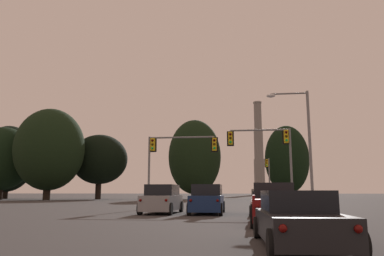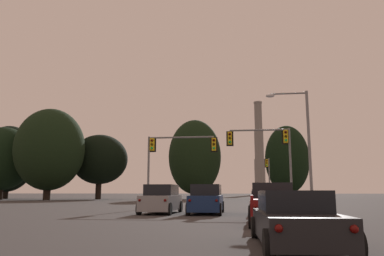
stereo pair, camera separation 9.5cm
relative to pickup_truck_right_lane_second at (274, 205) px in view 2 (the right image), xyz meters
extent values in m
cube|color=maroon|center=(-0.01, -0.32, -0.14)|extent=(2.20, 5.47, 0.88)
cube|color=black|center=(0.05, 1.43, 0.66)|extent=(1.91, 1.87, 0.72)
cube|color=maroon|center=(-1.00, -1.67, 0.38)|extent=(0.19, 2.43, 0.16)
cube|color=maroon|center=(0.87, -1.74, 0.38)|extent=(0.19, 2.43, 0.16)
cylinder|color=black|center=(-0.91, 1.91, -0.40)|extent=(0.25, 0.81, 0.80)
cylinder|color=black|center=(1.05, 1.84, -0.40)|extent=(0.25, 0.81, 0.80)
cylinder|color=black|center=(-1.08, -2.48, -0.40)|extent=(0.25, 0.81, 0.80)
cylinder|color=black|center=(0.88, -2.56, -0.40)|extent=(0.25, 0.81, 0.80)
sphere|color=#500705|center=(-0.94, -3.01, 0.05)|extent=(0.17, 0.17, 0.17)
sphere|color=#500705|center=(0.70, -3.07, 0.05)|extent=(0.17, 0.17, 0.17)
cube|color=navy|center=(-3.62, 6.97, -0.12)|extent=(1.94, 4.81, 0.95)
cube|color=black|center=(-3.62, 7.09, 0.71)|extent=(1.79, 2.81, 0.70)
cylinder|color=black|center=(-4.56, 8.89, -0.42)|extent=(0.22, 0.76, 0.76)
cylinder|color=black|center=(-2.68, 8.89, -0.42)|extent=(0.22, 0.76, 0.76)
cylinder|color=black|center=(-4.55, 5.04, -0.42)|extent=(0.22, 0.76, 0.76)
cylinder|color=black|center=(-2.67, 5.04, -0.42)|extent=(0.22, 0.76, 0.76)
sphere|color=#500705|center=(-4.39, 4.54, 0.09)|extent=(0.17, 0.17, 0.17)
sphere|color=#500705|center=(-2.83, 4.55, 0.09)|extent=(0.17, 0.17, 0.17)
cube|color=silver|center=(0.05, 6.18, -0.28)|extent=(2.02, 4.68, 0.70)
cube|color=black|center=(0.06, 6.41, 0.35)|extent=(1.72, 2.27, 0.55)
cylinder|color=black|center=(-0.74, 8.12, -0.48)|extent=(0.25, 0.65, 0.64)
cylinder|color=black|center=(1.02, 8.03, -0.48)|extent=(0.25, 0.65, 0.64)
cylinder|color=black|center=(-0.92, 4.32, -0.48)|extent=(0.25, 0.65, 0.64)
cylinder|color=black|center=(0.84, 4.24, -0.48)|extent=(0.25, 0.65, 0.64)
sphere|color=#500705|center=(-0.78, 3.89, -0.12)|extent=(0.17, 0.17, 0.17)
sphere|color=#500705|center=(0.66, 3.82, -0.12)|extent=(0.17, 0.17, 0.17)
cube|color=gray|center=(-6.61, 7.15, -0.12)|extent=(2.01, 4.84, 0.95)
cube|color=black|center=(-6.61, 7.27, 0.71)|extent=(1.83, 2.83, 0.70)
cylinder|color=black|center=(-7.51, 9.09, -0.42)|extent=(0.23, 0.76, 0.76)
cylinder|color=black|center=(-5.64, 9.06, -0.42)|extent=(0.23, 0.76, 0.76)
cylinder|color=black|center=(-7.59, 5.24, -0.42)|extent=(0.23, 0.76, 0.76)
cylinder|color=black|center=(-5.71, 5.21, -0.42)|extent=(0.23, 0.76, 0.76)
sphere|color=#500705|center=(-7.44, 4.75, 0.09)|extent=(0.17, 0.17, 0.17)
sphere|color=#500705|center=(-5.88, 4.72, 0.09)|extent=(0.17, 0.17, 0.17)
cube|color=black|center=(-0.11, -7.30, -0.28)|extent=(1.95, 4.66, 0.70)
cube|color=black|center=(-0.12, -7.07, 0.35)|extent=(1.69, 2.25, 0.55)
cylinder|color=black|center=(-1.05, -5.43, -0.48)|extent=(0.24, 0.65, 0.64)
cylinder|color=black|center=(0.71, -5.37, -0.48)|extent=(0.24, 0.65, 0.64)
cylinder|color=black|center=(-0.93, -9.23, -0.48)|extent=(0.24, 0.65, 0.64)
cylinder|color=black|center=(0.83, -9.17, -0.48)|extent=(0.24, 0.65, 0.64)
sphere|color=#500705|center=(-0.75, -9.64, -0.12)|extent=(0.17, 0.17, 0.17)
sphere|color=#500705|center=(0.69, -9.59, -0.12)|extent=(0.17, 0.17, 0.17)
cylinder|color=slate|center=(-9.02, 13.30, 2.20)|extent=(0.18, 0.18, 6.00)
cylinder|color=black|center=(-9.02, 13.30, -0.75)|extent=(0.40, 0.40, 0.10)
cube|color=yellow|center=(-8.73, 13.30, 4.53)|extent=(0.34, 0.34, 1.04)
cube|color=black|center=(-8.73, 13.48, 4.53)|extent=(0.58, 0.03, 1.25)
sphere|color=#320504|center=(-8.73, 13.11, 4.85)|extent=(0.22, 0.22, 0.22)
sphere|color=#352604|center=(-8.73, 13.11, 4.53)|extent=(0.22, 0.22, 0.22)
sphere|color=green|center=(-8.73, 13.11, 4.20)|extent=(0.22, 0.22, 0.22)
cylinder|color=slate|center=(-6.27, 13.30, 5.10)|extent=(5.50, 0.14, 0.14)
sphere|color=slate|center=(-9.02, 13.30, 5.10)|extent=(0.18, 0.18, 0.18)
cube|color=yellow|center=(-3.52, 13.30, 4.46)|extent=(0.34, 0.34, 1.04)
cube|color=black|center=(-3.52, 13.48, 4.46)|extent=(0.58, 0.03, 1.25)
sphere|color=#320504|center=(-3.52, 13.11, 4.78)|extent=(0.22, 0.22, 0.22)
sphere|color=#352604|center=(-3.52, 13.11, 4.46)|extent=(0.22, 0.22, 0.22)
sphere|color=green|center=(-3.52, 13.11, 4.13)|extent=(0.22, 0.22, 0.22)
cylinder|color=slate|center=(2.80, 37.64, 2.28)|extent=(0.18, 0.18, 6.17)
cylinder|color=black|center=(2.80, 37.64, -0.75)|extent=(0.40, 0.40, 0.10)
cube|color=yellow|center=(2.51, 37.64, 4.69)|extent=(0.34, 0.34, 1.04)
cube|color=black|center=(2.51, 37.82, 4.69)|extent=(0.58, 0.03, 1.25)
sphere|color=#320504|center=(2.51, 37.45, 5.01)|extent=(0.22, 0.22, 0.22)
sphere|color=#352604|center=(2.51, 37.45, 4.69)|extent=(0.22, 0.22, 0.22)
sphere|color=green|center=(2.51, 37.45, 4.37)|extent=(0.22, 0.22, 0.22)
cylinder|color=slate|center=(2.58, 13.13, 2.43)|extent=(0.18, 0.18, 6.46)
cylinder|color=black|center=(2.58, 13.13, -0.75)|extent=(0.40, 0.40, 0.10)
cube|color=yellow|center=(2.29, 13.13, 4.99)|extent=(0.34, 0.34, 1.04)
cube|color=black|center=(2.29, 13.31, 4.99)|extent=(0.58, 0.03, 1.25)
sphere|color=#320504|center=(2.29, 12.94, 5.31)|extent=(0.22, 0.22, 0.22)
sphere|color=#352604|center=(2.29, 12.94, 4.99)|extent=(0.22, 0.22, 0.22)
sphere|color=green|center=(2.29, 12.94, 4.67)|extent=(0.22, 0.22, 0.22)
cylinder|color=slate|center=(0.20, 13.13, 5.56)|extent=(4.77, 0.14, 0.14)
sphere|color=slate|center=(2.58, 13.13, 5.56)|extent=(0.18, 0.18, 0.18)
cube|color=yellow|center=(-2.19, 13.13, 4.92)|extent=(0.34, 0.34, 1.04)
cube|color=black|center=(-2.19, 13.31, 4.92)|extent=(0.58, 0.03, 1.25)
sphere|color=#320504|center=(-2.19, 12.94, 5.24)|extent=(0.22, 0.22, 0.22)
sphere|color=#352604|center=(-2.19, 12.94, 4.92)|extent=(0.22, 0.22, 0.22)
sphere|color=green|center=(-2.19, 12.94, 4.60)|extent=(0.22, 0.22, 0.22)
cylinder|color=slate|center=(3.43, 9.45, 3.47)|extent=(0.20, 0.20, 8.54)
cylinder|color=slate|center=(2.15, 9.45, 7.59)|extent=(2.57, 0.12, 0.12)
sphere|color=slate|center=(3.43, 9.45, 7.59)|extent=(0.20, 0.20, 0.20)
ellipsoid|color=silver|center=(0.86, 9.45, 7.47)|extent=(0.64, 0.36, 0.26)
cylinder|color=slate|center=(8.12, 159.05, 0.51)|extent=(7.83, 7.83, 2.63)
cylinder|color=gray|center=(8.12, 159.05, 8.68)|extent=(4.89, 4.89, 13.72)
cylinder|color=gray|center=(8.12, 159.05, 22.40)|extent=(4.21, 4.21, 13.72)
cylinder|color=gray|center=(8.12, 159.05, 36.12)|extent=(3.52, 3.52, 13.72)
cylinder|color=gray|center=(8.12, 159.05, 42.63)|extent=(3.94, 3.94, 0.70)
cylinder|color=black|center=(7.49, 54.21, 0.53)|extent=(0.81, 0.81, 2.66)
ellipsoid|color=black|center=(7.49, 54.21, 6.61)|extent=(8.14, 7.33, 12.68)
cylinder|color=black|center=(-10.05, 55.28, 0.56)|extent=(1.03, 1.03, 2.73)
ellipsoid|color=black|center=(-10.05, 55.28, 7.39)|extent=(10.27, 9.24, 14.57)
cylinder|color=black|center=(-48.13, 53.46, 0.73)|extent=(1.09, 1.09, 3.06)
ellipsoid|color=black|center=(-48.13, 53.46, 7.28)|extent=(10.93, 9.83, 13.41)
cylinder|color=black|center=(-43.83, 45.25, 0.75)|extent=(1.08, 1.08, 3.10)
ellipsoid|color=black|center=(-43.83, 45.25, 6.55)|extent=(10.85, 9.76, 11.35)
cylinder|color=black|center=(-34.43, 44.29, 0.89)|extent=(1.22, 1.22, 3.39)
ellipsoid|color=black|center=(-34.43, 44.29, 7.97)|extent=(12.19, 10.97, 14.36)
cylinder|color=black|center=(-27.79, 50.98, 1.19)|extent=(1.06, 1.06, 3.98)
ellipsoid|color=black|center=(-27.79, 50.98, 6.69)|extent=(10.65, 9.58, 9.39)
camera|label=1|loc=(-1.60, -17.41, 0.59)|focal=35.00mm
camera|label=2|loc=(-1.51, -17.39, 0.59)|focal=35.00mm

